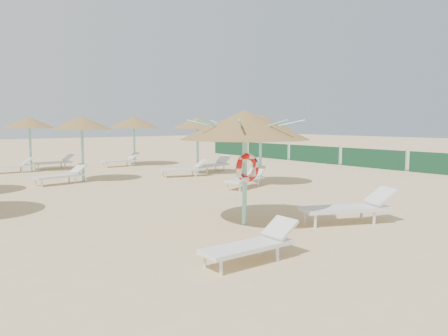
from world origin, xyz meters
TOP-DOWN VIEW (x-y plane):
  - ground at (0.00, 0.00)m, footprint 120.00×120.00m
  - main_palapa at (0.46, 0.30)m, footprint 2.99×2.99m
  - lounger_main_a at (-1.20, -1.90)m, footprint 1.85×0.57m
  - lounger_main_b at (2.57, -1.12)m, footprint 2.36×1.53m
  - palapa_field at (-0.33, 10.56)m, footprint 15.35×12.90m
  - windbreak_fence at (14.00, 9.96)m, footprint 0.08×19.84m

SIDE VIEW (x-z plane):
  - ground at x=0.00m, z-range 0.00..0.00m
  - lounger_main_a at x=-1.20m, z-range -0.02..0.65m
  - lounger_main_b at x=2.57m, z-range -0.02..0.81m
  - windbreak_fence at x=14.00m, z-range -0.05..1.05m
  - palapa_field at x=-0.33m, z-range 0.94..3.66m
  - main_palapa at x=0.46m, z-range 0.99..3.66m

